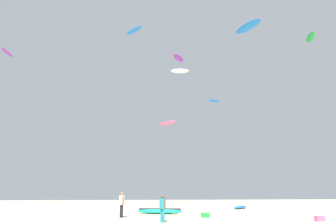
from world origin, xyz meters
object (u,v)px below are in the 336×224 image
object	(u,v)px
kite_aloft_8	(180,71)
kite_aloft_7	(167,123)
kite_grounded_mid	(160,211)
kite_aloft_4	(7,52)
kite_aloft_2	(214,101)
gear_bag	(206,215)
kite_grounded_near	(240,207)
kite_aloft_6	(178,58)
kite_aloft_3	(134,30)
person_midground	(122,202)
kite_aloft_1	(248,26)
kite_aloft_0	(310,37)
cooler_box	(320,219)
person_foreground	(163,206)

from	to	relation	value
kite_aloft_8	kite_aloft_7	bearing A→B (deg)	91.58
kite_grounded_mid	kite_aloft_4	size ratio (longest dim) A/B	1.50
kite_aloft_2	gear_bag	bearing A→B (deg)	-107.66
kite_grounded_near	kite_aloft_2	size ratio (longest dim) A/B	1.07
kite_aloft_2	kite_aloft_8	bearing A→B (deg)	-117.04
kite_aloft_4	kite_aloft_6	xyz separation A→B (m)	(23.51, 10.37, 5.28)
gear_bag	kite_aloft_8	size ratio (longest dim) A/B	0.23
gear_bag	kite_aloft_3	bearing A→B (deg)	107.76
kite_grounded_mid	kite_aloft_7	xyz separation A→B (m)	(3.26, 20.73, 12.22)
gear_bag	person_midground	bearing A→B (deg)	173.63
kite_aloft_3	kite_aloft_6	bearing A→B (deg)	47.08
person_midground	kite_aloft_4	world-z (taller)	kite_aloft_4
kite_aloft_7	gear_bag	bearing A→B (deg)	-90.77
kite_grounded_near	kite_aloft_8	size ratio (longest dim) A/B	1.22
kite_aloft_1	kite_aloft_2	xyz separation A→B (m)	(1.13, 21.52, -4.01)
kite_aloft_6	kite_aloft_8	xyz separation A→B (m)	(-1.68, -11.22, -6.98)
kite_aloft_2	kite_aloft_0	bearing A→B (deg)	-76.23
person_midground	kite_aloft_1	distance (m)	29.79
kite_grounded_near	person_midground	bearing A→B (deg)	-140.57
kite_grounded_mid	cooler_box	bearing A→B (deg)	-40.32
person_midground	kite_grounded_mid	world-z (taller)	person_midground
person_foreground	gear_bag	world-z (taller)	person_foreground
kite_aloft_6	kite_aloft_1	bearing A→B (deg)	-59.72
gear_bag	kite_aloft_3	size ratio (longest dim) A/B	0.16
person_foreground	cooler_box	distance (m)	9.99
cooler_box	kite_aloft_8	size ratio (longest dim) A/B	0.23
cooler_box	kite_aloft_7	bearing A→B (deg)	102.00
cooler_box	kite_aloft_7	world-z (taller)	kite_aloft_7
kite_grounded_mid	kite_aloft_6	xyz separation A→B (m)	(5.23, 21.22, 23.82)
gear_bag	kite_aloft_0	distance (m)	28.40
person_midground	cooler_box	world-z (taller)	person_midground
kite_grounded_near	kite_aloft_1	xyz separation A→B (m)	(3.03, 1.42, 23.15)
person_foreground	cooler_box	world-z (taller)	person_foreground
person_midground	kite_grounded_near	world-z (taller)	person_midground
kite_aloft_7	kite_aloft_4	bearing A→B (deg)	-155.38
kite_aloft_2	kite_aloft_6	size ratio (longest dim) A/B	0.91
kite_grounded_near	kite_aloft_0	size ratio (longest dim) A/B	1.05
kite_aloft_7	kite_aloft_0	bearing A→B (deg)	-42.09
kite_grounded_near	kite_aloft_4	world-z (taller)	kite_aloft_4
cooler_box	kite_aloft_2	distance (m)	42.76
kite_aloft_0	kite_aloft_4	bearing A→B (deg)	172.53
kite_grounded_near	kite_aloft_0	distance (m)	22.99
kite_aloft_6	person_foreground	bearing A→B (deg)	-101.46
person_midground	kite_aloft_7	world-z (taller)	kite_aloft_7
kite_aloft_4	kite_aloft_7	bearing A→B (deg)	24.62
kite_aloft_4	kite_aloft_6	bearing A→B (deg)	23.79
gear_bag	kite_aloft_1	xyz separation A→B (m)	(9.72, 12.59, 23.17)
person_foreground	kite_aloft_8	size ratio (longest dim) A/B	0.66
kite_aloft_0	kite_aloft_6	size ratio (longest dim) A/B	0.92
person_foreground	kite_grounded_mid	world-z (taller)	person_foreground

